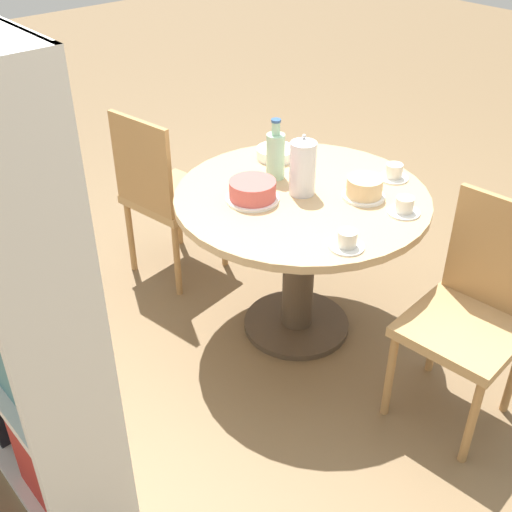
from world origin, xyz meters
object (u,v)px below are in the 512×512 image
object	(u,v)px
chair_a	(473,311)
cake_main	(252,191)
cup_b	(404,207)
water_bottle	(275,154)
coffee_pot	(303,166)
cup_a	(347,241)
chair_b	(165,192)
cup_c	(394,173)
cake_second	(364,188)

from	to	relation	value
chair_a	cake_main	distance (m)	1.01
cup_b	chair_a	bearing A→B (deg)	172.36
cake_main	cup_b	bearing A→B (deg)	-141.49
water_bottle	cup_b	bearing A→B (deg)	-163.33
cup_b	cake_main	bearing A→B (deg)	38.51
cake_main	coffee_pot	bearing A→B (deg)	-114.58
cup_a	cake_main	bearing A→B (deg)	2.31
cake_main	water_bottle	bearing A→B (deg)	-66.58
chair_a	cup_a	xyz separation A→B (m)	(0.39, 0.32, 0.27)
chair_b	coffee_pot	world-z (taller)	coffee_pot
water_bottle	cup_c	size ratio (longest dim) A/B	2.05
cup_c	water_bottle	bearing A→B (deg)	47.45
cake_second	cup_b	world-z (taller)	cake_second
chair_b	chair_a	bearing A→B (deg)	-177.11
coffee_pot	cake_second	xyz separation A→B (m)	(-0.20, -0.17, -0.08)
chair_a	cup_a	world-z (taller)	chair_a
cake_main	cup_c	size ratio (longest dim) A/B	1.69
water_bottle	chair_b	bearing A→B (deg)	19.56
water_bottle	chair_a	bearing A→B (deg)	-173.15
chair_a	water_bottle	xyz separation A→B (m)	(1.01, 0.12, 0.35)
cake_second	cup_a	xyz separation A→B (m)	(-0.22, 0.35, -0.01)
cake_main	cake_second	bearing A→B (deg)	-128.54
cake_second	cup_c	world-z (taller)	cake_second
coffee_pot	chair_a	bearing A→B (deg)	-170.57
water_bottle	cup_c	bearing A→B (deg)	-132.55
coffee_pot	cup_c	distance (m)	0.46
cup_a	cup_c	distance (m)	0.64
coffee_pot	cup_a	size ratio (longest dim) A/B	2.01
chair_a	chair_b	distance (m)	1.64
chair_a	chair_b	xyz separation A→B (m)	(1.61, 0.33, 0.00)
water_bottle	cake_second	distance (m)	0.43
chair_a	water_bottle	size ratio (longest dim) A/B	3.35
cake_main	cup_b	xyz separation A→B (m)	(-0.50, -0.39, -0.01)
chair_b	cup_c	bearing A→B (deg)	-156.61
cake_main	cup_c	bearing A→B (deg)	-113.63
water_bottle	cake_second	size ratio (longest dim) A/B	1.52
chair_b	water_bottle	xyz separation A→B (m)	(-0.60, -0.21, 0.35)
chair_b	cake_second	world-z (taller)	chair_b
coffee_pot	cake_second	distance (m)	0.28
chair_a	cake_main	xyz separation A→B (m)	(0.91, 0.34, 0.28)
cake_second	cup_b	xyz separation A→B (m)	(-0.20, -0.02, -0.01)
cake_main	cup_b	distance (m)	0.63
cup_b	cup_c	xyz separation A→B (m)	(0.23, -0.22, 0.00)
coffee_pot	cup_c	size ratio (longest dim) A/B	2.01
chair_b	cup_a	distance (m)	1.24
coffee_pot	cake_main	size ratio (longest dim) A/B	1.19
water_bottle	cup_c	distance (m)	0.54
chair_b	water_bottle	distance (m)	0.73
chair_a	cup_c	world-z (taller)	chair_a
cup_c	cake_second	bearing A→B (deg)	96.95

